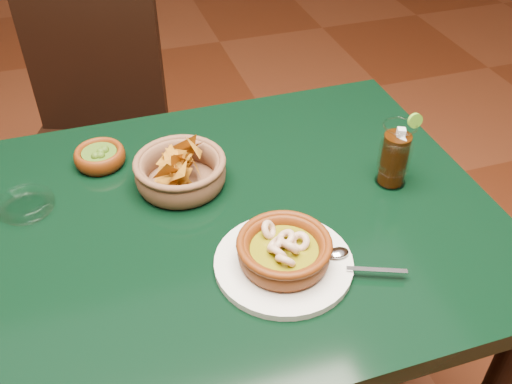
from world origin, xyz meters
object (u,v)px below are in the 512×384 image
object	(u,v)px
shrimp_plate	(284,254)
cola_drink	(395,155)
dining_table	(186,262)
chip_basket	(180,171)
dining_chair	(94,142)

from	to	relation	value
shrimp_plate	cola_drink	bearing A→B (deg)	28.18
dining_table	chip_basket	world-z (taller)	chip_basket
shrimp_plate	dining_table	bearing A→B (deg)	133.18
shrimp_plate	cola_drink	distance (m)	0.33
shrimp_plate	cola_drink	world-z (taller)	cola_drink
chip_basket	dining_table	bearing A→B (deg)	-102.42
dining_chair	chip_basket	xyz separation A→B (m)	(0.16, -0.59, 0.28)
chip_basket	cola_drink	distance (m)	0.43
dining_chair	cola_drink	bearing A→B (deg)	-51.09
chip_basket	cola_drink	size ratio (longest dim) A/B	1.39
dining_chair	shrimp_plate	distance (m)	0.95
dining_table	dining_chair	world-z (taller)	dining_chair
shrimp_plate	chip_basket	xyz separation A→B (m)	(-0.12, 0.27, 0.00)
dining_chair	cola_drink	size ratio (longest dim) A/B	5.91
dining_chair	cola_drink	xyz separation A→B (m)	(0.57, -0.71, 0.31)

